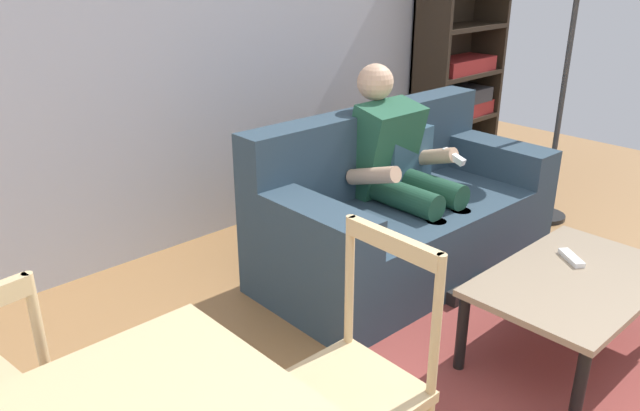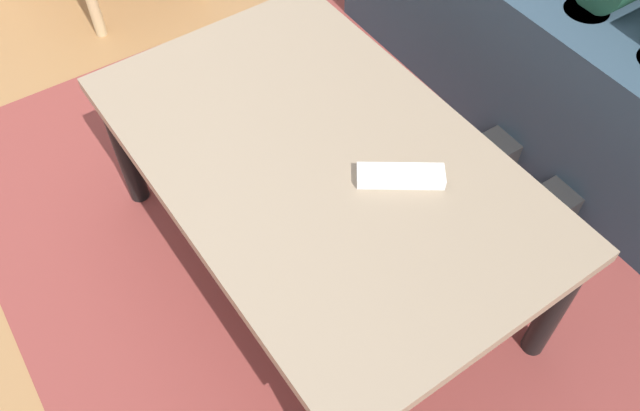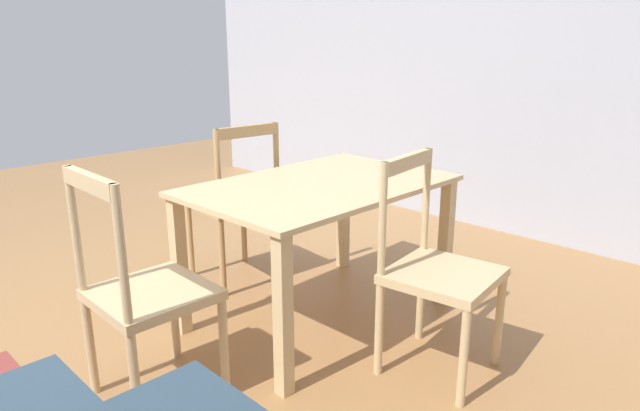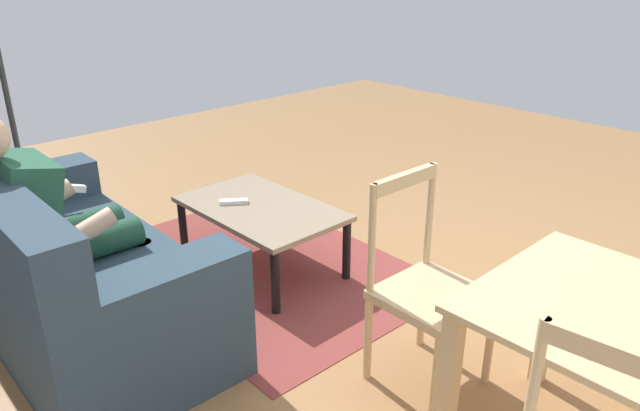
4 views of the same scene
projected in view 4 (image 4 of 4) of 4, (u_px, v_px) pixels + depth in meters
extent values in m
plane|color=#9E7042|center=(407.00, 294.00, 3.41)|extent=(8.88, 8.88, 0.00)
cube|color=#2D4251|center=(82.00, 290.00, 3.04)|extent=(1.83, 0.90, 0.43)
cube|color=#2D4251|center=(148.00, 296.00, 2.38)|extent=(0.26, 0.86, 0.21)
cube|color=#2D4251|center=(19.00, 189.00, 3.45)|extent=(0.26, 0.86, 0.21)
cube|color=#315165|center=(23.00, 219.00, 2.88)|extent=(0.41, 0.17, 0.36)
cube|color=#23563D|center=(21.00, 215.00, 2.72)|extent=(0.41, 0.34, 0.57)
cylinder|color=#1C4530|center=(97.00, 243.00, 2.89)|extent=(0.16, 0.44, 0.15)
cylinder|color=#DBAD89|center=(145.00, 279.00, 3.14)|extent=(0.11, 0.11, 0.43)
cube|color=black|center=(162.00, 302.00, 3.26)|extent=(0.11, 0.24, 0.08)
cylinder|color=#1C4530|center=(79.00, 228.00, 3.04)|extent=(0.16, 0.44, 0.15)
cylinder|color=#DBAD89|center=(126.00, 264.00, 3.29)|extent=(0.11, 0.11, 0.43)
cube|color=black|center=(143.00, 287.00, 3.41)|extent=(0.11, 0.24, 0.08)
cylinder|color=#DBAD89|center=(79.00, 235.00, 2.67)|extent=(0.10, 0.35, 0.19)
cylinder|color=#DBAD89|center=(40.00, 203.00, 3.01)|extent=(0.10, 0.35, 0.19)
cube|color=white|center=(70.00, 188.00, 3.10)|extent=(0.04, 0.15, 0.08)
cube|color=gray|center=(261.00, 208.00, 3.56)|extent=(1.00, 0.62, 0.03)
cylinder|color=black|center=(347.00, 250.00, 3.51)|extent=(0.05, 0.05, 0.38)
cylinder|color=black|center=(252.00, 206.00, 4.12)|extent=(0.05, 0.05, 0.38)
cylinder|color=black|center=(275.00, 282.00, 3.16)|extent=(0.05, 0.05, 0.38)
cylinder|color=black|center=(183.00, 229.00, 3.78)|extent=(0.05, 0.05, 0.38)
cube|color=white|center=(234.00, 202.00, 3.59)|extent=(0.14, 0.17, 0.02)
cube|color=#D1B27F|center=(547.00, 315.00, 2.60)|extent=(0.06, 0.06, 0.69)
cube|color=#D1B27F|center=(447.00, 394.00, 2.13)|extent=(0.06, 0.06, 0.69)
cylinder|color=#D1B27F|center=(533.00, 394.00, 1.63)|extent=(0.03, 0.03, 0.49)
cube|color=#D1B27F|center=(622.00, 357.00, 1.43)|extent=(0.38, 0.08, 0.06)
cube|color=#D1B27F|center=(432.00, 296.00, 2.56)|extent=(0.43, 0.43, 0.04)
cylinder|color=#D1B27F|center=(436.00, 378.00, 2.40)|extent=(0.04, 0.04, 0.44)
cylinder|color=#D1B27F|center=(490.00, 341.00, 2.64)|extent=(0.04, 0.04, 0.44)
cylinder|color=#D1B27F|center=(368.00, 337.00, 2.66)|extent=(0.04, 0.04, 0.44)
cylinder|color=#D1B27F|center=(422.00, 306.00, 2.90)|extent=(0.04, 0.04, 0.44)
cylinder|color=#D1B27F|center=(372.00, 241.00, 2.48)|extent=(0.03, 0.03, 0.51)
cylinder|color=#D1B27F|center=(429.00, 217.00, 2.71)|extent=(0.03, 0.03, 0.51)
cube|color=#D1B27F|center=(405.00, 180.00, 2.51)|extent=(0.05, 0.38, 0.06)
cube|color=brown|center=(263.00, 266.00, 3.71)|extent=(2.03, 1.45, 0.01)
cylinder|color=black|center=(35.00, 233.00, 4.12)|extent=(0.28, 0.28, 0.03)
cylinder|color=#333333|center=(12.00, 119.00, 3.81)|extent=(0.04, 0.04, 1.64)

